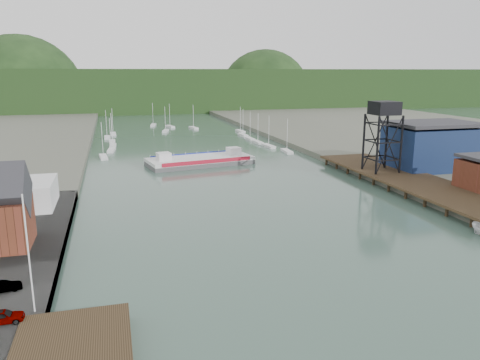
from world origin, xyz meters
TOP-DOWN VIEW (x-y plane):
  - ground at (0.00, 0.00)m, footprint 600.00×600.00m
  - east_pier at (37.00, 45.00)m, footprint 14.00×70.00m
  - flagpole at (-33.00, 10.00)m, footprint 0.16×0.16m
  - lift_tower at (35.00, 58.00)m, footprint 6.50×6.50m
  - blue_shed at (50.00, 60.00)m, footprint 20.50×14.50m
  - marina_sailboats at (0.08, 138.46)m, footprint 57.71×92.65m
  - distant_hills at (-3.98, 301.35)m, footprint 500.00×120.00m
  - chain_ferry at (-2.09, 87.21)m, footprint 29.54×16.04m
  - car_west_a at (-35.58, 8.47)m, footprint 3.92×1.62m
  - car_west_b at (-36.77, 15.43)m, footprint 3.76×2.01m

SIDE VIEW (x-z plane):
  - ground at x=0.00m, z-range 0.00..0.00m
  - marina_sailboats at x=0.08m, z-range -0.10..0.80m
  - chain_ferry at x=-2.09m, z-range -0.86..3.17m
  - east_pier at x=37.00m, z-range 0.67..3.12m
  - car_west_b at x=-36.77m, z-range 1.60..2.78m
  - car_west_a at x=-35.58m, z-range 1.60..2.93m
  - blue_shed at x=50.00m, z-range 1.41..12.71m
  - flagpole at x=-33.00m, z-range 1.60..13.60m
  - distant_hills at x=-3.98m, z-range -29.62..50.38m
  - lift_tower at x=35.00m, z-range 7.65..23.65m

